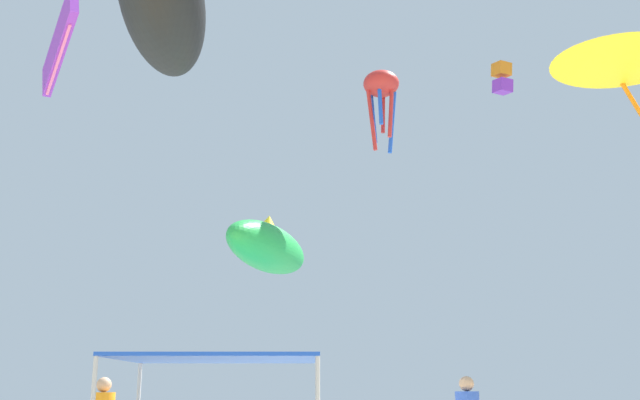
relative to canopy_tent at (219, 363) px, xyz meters
The scene contains 7 objects.
canopy_tent is the anchor object (origin of this frame).
kite_inflatable_green 24.89m from the canopy_tent, 92.35° to the left, with size 5.23×8.52×3.10m.
kite_box_orange 36.45m from the canopy_tent, 66.23° to the left, with size 1.24×1.28×2.00m.
kite_octopus_red 31.48m from the canopy_tent, 78.99° to the left, with size 2.41×2.41×4.82m.
kite_delta_yellow 16.35m from the canopy_tent, 36.77° to the left, with size 5.69×5.68×3.24m.
kite_parafoil_purple 20.14m from the canopy_tent, 122.00° to the left, with size 2.80×4.43×3.00m.
kite_inflatable_black 10.51m from the canopy_tent, 117.17° to the left, with size 3.24×7.49×2.88m.
Camera 1 is at (-0.42, -14.18, 1.60)m, focal length 41.06 mm.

